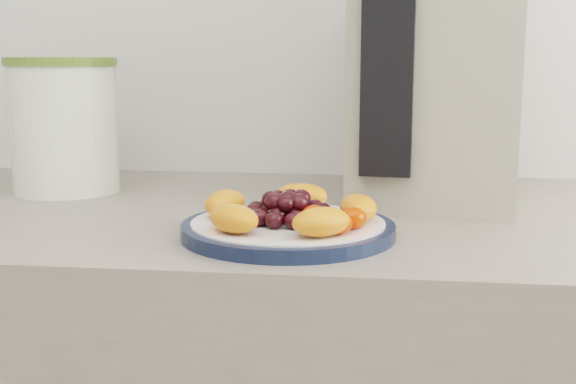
# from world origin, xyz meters

# --- Properties ---
(plate_rim) EXTENTS (0.24, 0.24, 0.01)m
(plate_rim) POSITION_xyz_m (0.01, 1.05, 0.91)
(plate_rim) COLOR #131E38
(plate_rim) RESTS_ON counter
(plate_face) EXTENTS (0.21, 0.21, 0.02)m
(plate_face) POSITION_xyz_m (0.01, 1.05, 0.91)
(plate_face) COLOR white
(plate_face) RESTS_ON counter
(canister) EXTENTS (0.20, 0.20, 0.18)m
(canister) POSITION_xyz_m (-0.35, 1.29, 0.99)
(canister) COLOR #5C7229
(canister) RESTS_ON counter
(canister_lid) EXTENTS (0.20, 0.20, 0.01)m
(canister_lid) POSITION_xyz_m (-0.35, 1.29, 1.09)
(canister_lid) COLOR olive
(canister_lid) RESTS_ON canister
(appliance_body) EXTENTS (0.24, 0.31, 0.37)m
(appliance_body) POSITION_xyz_m (0.19, 1.30, 1.08)
(appliance_body) COLOR #A59E8C
(appliance_body) RESTS_ON counter
(appliance_panel) EXTENTS (0.06, 0.03, 0.27)m
(appliance_panel) POSITION_xyz_m (0.12, 1.16, 1.09)
(appliance_panel) COLOR black
(appliance_panel) RESTS_ON appliance_body
(fruit_plate) EXTENTS (0.20, 0.20, 0.03)m
(fruit_plate) POSITION_xyz_m (0.02, 1.04, 0.93)
(fruit_plate) COLOR orange
(fruit_plate) RESTS_ON plate_face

